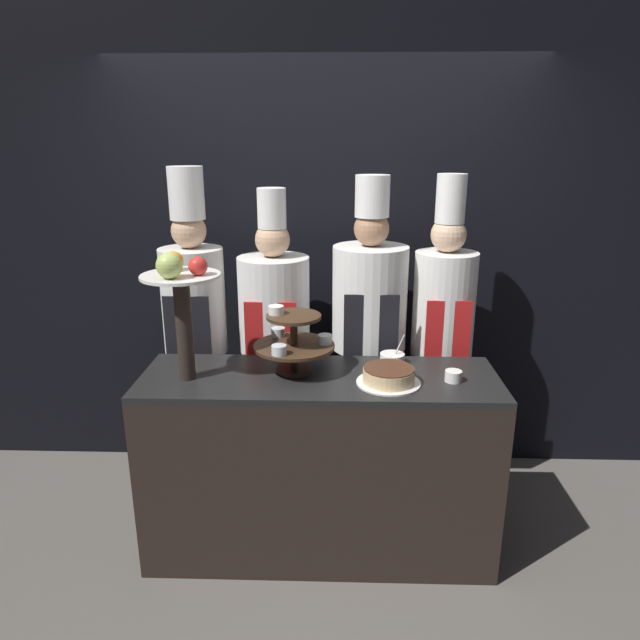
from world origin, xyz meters
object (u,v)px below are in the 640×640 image
object	(u,v)px
cup_white	(453,376)
chef_center_left	(275,336)
cake_round	(389,376)
serving_bowl_far	(392,358)
fruit_pedestal	(181,293)
chef_center_right	(369,329)
chef_right	(442,330)
chef_left	(195,324)
tiered_stand	(293,340)

from	to	relation	value
cup_white	chef_center_left	distance (m)	1.07
cake_round	cup_white	world-z (taller)	cake_round
serving_bowl_far	fruit_pedestal	bearing A→B (deg)	-167.01
fruit_pedestal	chef_center_left	size ratio (longest dim) A/B	0.34
cake_round	chef_center_left	bearing A→B (deg)	134.25
chef_center_right	chef_right	distance (m)	0.41
chef_center_left	fruit_pedestal	bearing A→B (deg)	-121.23
cup_white	chef_left	xyz separation A→B (m)	(-1.35, 0.57, 0.06)
tiered_stand	fruit_pedestal	size ratio (longest dim) A/B	0.63
tiered_stand	cake_round	bearing A→B (deg)	-16.65
cup_white	chef_center_right	bearing A→B (deg)	122.45
chef_left	chef_center_left	size ratio (longest dim) A/B	1.06
serving_bowl_far	tiered_stand	bearing A→B (deg)	-166.63
tiered_stand	chef_center_right	bearing A→B (deg)	50.60
tiered_stand	chef_left	world-z (taller)	chef_left
cup_white	chef_center_left	size ratio (longest dim) A/B	0.04
fruit_pedestal	tiered_stand	bearing A→B (deg)	12.62
chef_center_right	chef_right	bearing A→B (deg)	0.00
cake_round	chef_center_left	size ratio (longest dim) A/B	0.17
chef_left	chef_center_right	world-z (taller)	chef_left
cake_round	chef_center_right	size ratio (longest dim) A/B	0.16
fruit_pedestal	chef_left	world-z (taller)	chef_left
cake_round	chef_center_right	bearing A→B (deg)	95.67
fruit_pedestal	serving_bowl_far	world-z (taller)	fruit_pedestal
cup_white	chef_left	world-z (taller)	chef_left
fruit_pedestal	cake_round	xyz separation A→B (m)	(0.95, -0.02, -0.38)
serving_bowl_far	chef_center_right	xyz separation A→B (m)	(-0.10, 0.36, 0.04)
tiered_stand	chef_right	bearing A→B (deg)	30.63
fruit_pedestal	chef_right	size ratio (longest dim) A/B	0.33
cake_round	cup_white	bearing A→B (deg)	6.43
cup_white	chef_right	distance (m)	0.58
serving_bowl_far	chef_center_right	distance (m)	0.37
tiered_stand	chef_center_left	distance (m)	0.52
serving_bowl_far	chef_left	bearing A→B (deg)	161.76
fruit_pedestal	chef_center_left	distance (m)	0.79
chef_center_right	tiered_stand	bearing A→B (deg)	-129.40
chef_left	chef_center_right	bearing A→B (deg)	-0.00
serving_bowl_far	chef_center_left	bearing A→B (deg)	150.52
chef_center_right	chef_right	xyz separation A→B (m)	(0.41, 0.00, -0.00)
tiered_stand	cake_round	distance (m)	0.49
tiered_stand	chef_right	xyz separation A→B (m)	(0.80, 0.47, -0.10)
cake_round	chef_left	world-z (taller)	chef_left
tiered_stand	serving_bowl_far	size ratio (longest dim) A/B	2.53
tiered_stand	chef_center_right	size ratio (longest dim) A/B	0.21
tiered_stand	cake_round	xyz separation A→B (m)	(0.45, -0.13, -0.12)
cup_white	chef_center_left	bearing A→B (deg)	147.38
fruit_pedestal	cake_round	world-z (taller)	fruit_pedestal
fruit_pedestal	cup_white	xyz separation A→B (m)	(1.25, 0.01, -0.40)
chef_left	chef_right	distance (m)	1.40
serving_bowl_far	chef_left	xyz separation A→B (m)	(-1.09, 0.36, 0.06)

